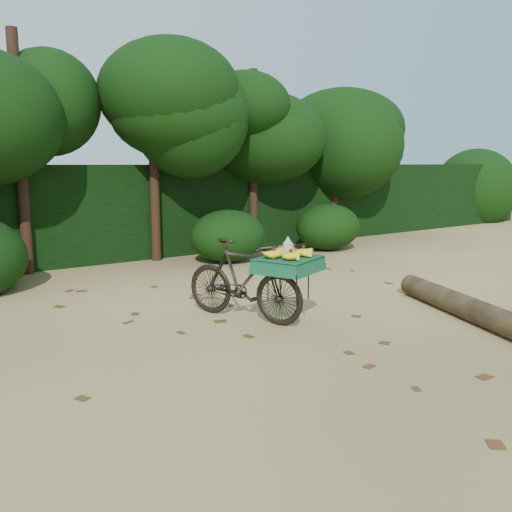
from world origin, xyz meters
TOP-DOWN VIEW (x-y plane):
  - ground at (0.00, 0.00)m, footprint 80.00×80.00m
  - vendor_bicycle at (-0.34, 1.00)m, footprint 1.16×1.77m
  - fallen_log at (1.59, -1.10)m, footprint 1.61×3.72m
  - hedge_backdrop at (0.00, 6.30)m, footprint 26.00×1.80m
  - tree_row at (-0.65, 5.50)m, footprint 14.50×2.00m
  - bush_clumps at (0.50, 4.30)m, footprint 8.80×1.70m
  - leaf_litter at (0.00, 0.65)m, footprint 7.00×7.30m

SIDE VIEW (x-z plane):
  - ground at x=0.00m, z-range 0.00..0.00m
  - leaf_litter at x=0.00m, z-range 0.00..0.01m
  - fallen_log at x=1.59m, z-range 0.00..0.28m
  - bush_clumps at x=0.50m, z-range 0.00..0.90m
  - vendor_bicycle at x=-0.34m, z-range 0.01..0.97m
  - hedge_backdrop at x=0.00m, z-range 0.00..1.80m
  - tree_row at x=-0.65m, z-range 0.00..4.00m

